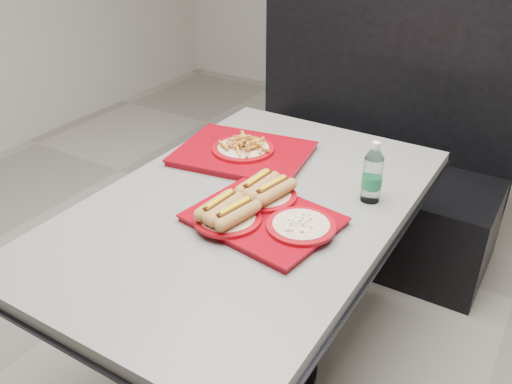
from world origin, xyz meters
The scene contains 6 objects.
ground centered at (0.00, 0.00, 0.00)m, with size 6.00×6.00×0.00m, color gray.
diner_table centered at (0.00, 0.00, 0.58)m, with size 0.92×1.42×0.75m.
booth_bench centered at (0.00, 1.09, 0.40)m, with size 1.30×0.57×1.35m.
tray_near centered at (0.09, -0.07, 0.78)m, with size 0.45×0.38×0.09m.
tray_far centered at (-0.19, 0.26, 0.78)m, with size 0.51×0.43×0.09m.
water_bottle centered at (0.32, 0.21, 0.84)m, with size 0.06×0.06×0.20m.
Camera 1 is at (0.79, -1.23, 1.63)m, focal length 38.00 mm.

